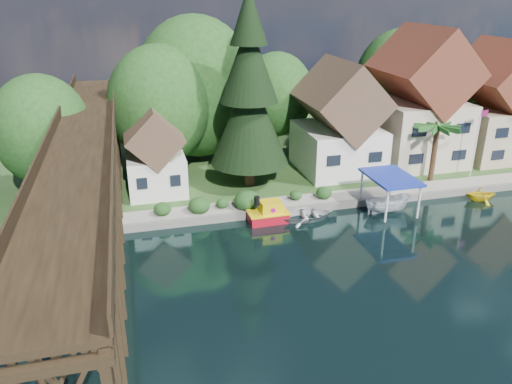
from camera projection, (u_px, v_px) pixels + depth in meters
ground at (333, 260)px, 35.05m from camera, size 140.00×140.00×0.00m
bank at (232, 131)px, 65.36m from camera, size 140.00×52.00×0.50m
seawall at (340, 205)px, 43.02m from camera, size 60.00×0.40×0.62m
promenade at (355, 195)px, 44.56m from camera, size 50.00×2.60×0.06m
trestle_bridge at (89, 184)px, 33.91m from camera, size 4.12×44.18×9.30m
house_left at (339, 125)px, 49.02m from camera, size 7.64×8.64×11.02m
house_center at (419, 106)px, 51.07m from camera, size 8.65×9.18×13.89m
house_right at (496, 108)px, 52.96m from camera, size 8.15×8.64×12.45m
shed at (155, 157)px, 44.00m from camera, size 5.09×5.40×7.85m
bg_trees at (266, 96)px, 51.50m from camera, size 49.90×13.30×10.57m
shrubs at (240, 200)px, 41.79m from camera, size 15.76×2.47×1.70m
conifer at (249, 95)px, 43.86m from camera, size 7.13×7.13×17.55m
palm_tree at (437, 129)px, 46.09m from camera, size 5.02×5.02×5.79m
flagpole at (478, 137)px, 46.93m from camera, size 1.03×0.34×6.76m
tugboat at (269, 214)px, 40.45m from camera, size 3.34×1.89×2.39m
boat_white_a at (308, 214)px, 41.04m from camera, size 4.40×3.17×0.90m
boat_canopy at (389, 197)px, 41.87m from camera, size 4.14×5.13×3.29m
boat_yellow at (481, 193)px, 44.50m from camera, size 3.18×2.87×1.47m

